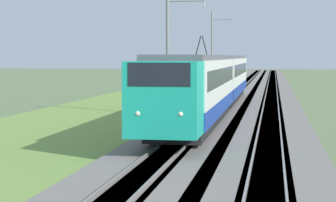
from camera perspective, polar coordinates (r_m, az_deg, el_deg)
name	(u,v)px	position (r m, az deg, el deg)	size (l,w,h in m)	color
ballast_main	(225,102)	(54.63, 4.95, -0.12)	(240.00, 4.40, 0.30)	slate
ballast_adjacent	(271,103)	(54.48, 8.97, -0.16)	(240.00, 4.40, 0.30)	slate
track_main	(225,102)	(54.63, 4.95, -0.11)	(240.00, 1.57, 0.45)	#4C4238
track_adjacent	(271,103)	(54.48, 8.97, -0.15)	(240.00, 1.57, 0.45)	#4C4238
grass_verge	(146,103)	(55.53, -1.94, -0.13)	(240.00, 12.36, 0.12)	olive
passenger_train	(212,80)	(43.52, 3.89, 1.84)	(40.52, 2.84, 5.13)	#19A88E
catenary_mast_mid	(168,50)	(43.03, 0.04, 4.45)	(0.22, 2.56, 8.47)	slate
catenary_mast_far	(212,50)	(74.04, 3.89, 4.41)	(0.22, 2.56, 8.98)	slate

